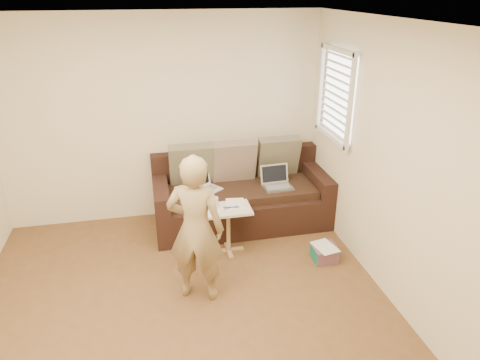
{
  "coord_description": "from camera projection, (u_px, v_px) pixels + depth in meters",
  "views": [
    {
      "loc": [
        -0.19,
        -3.15,
        2.85
      ],
      "look_at": [
        0.8,
        1.4,
        0.78
      ],
      "focal_mm": 32.84,
      "sensor_mm": 36.0,
      "label": 1
    }
  ],
  "objects": [
    {
      "name": "pillow_right",
      "position": [
        278.0,
        156.0,
        5.77
      ],
      "size": [
        0.55,
        0.28,
        0.57
      ],
      "primitive_type": null,
      "rotation": [
        0.26,
        0.0,
        0.0
      ],
      "color": "brown",
      "rests_on": "sofa"
    },
    {
      "name": "paper_on_table",
      "position": [
        235.0,
        204.0,
        5.01
      ],
      "size": [
        0.25,
        0.33,
        0.0
      ],
      "primitive_type": null,
      "rotation": [
        0.0,
        0.0,
        -0.14
      ],
      "color": "white",
      "rests_on": "side_table"
    },
    {
      "name": "striped_box",
      "position": [
        324.0,
        253.0,
        4.95
      ],
      "size": [
        0.27,
        0.27,
        0.17
      ],
      "primitive_type": null,
      "color": "#BC1C5E",
      "rests_on": "ground"
    },
    {
      "name": "ceiling",
      "position": [
        168.0,
        26.0,
        2.95
      ],
      "size": [
        4.5,
        4.5,
        0.0
      ],
      "primitive_type": "plane",
      "rotation": [
        3.14,
        0.0,
        0.0
      ],
      "color": "white",
      "rests_on": "wall_back"
    },
    {
      "name": "scissors",
      "position": [
        231.0,
        207.0,
        4.92
      ],
      "size": [
        0.2,
        0.15,
        0.02
      ],
      "primitive_type": null,
      "rotation": [
        0.0,
        0.0,
        0.32
      ],
      "color": "silver",
      "rests_on": "side_table"
    },
    {
      "name": "laptop_silver",
      "position": [
        278.0,
        188.0,
        5.51
      ],
      "size": [
        0.38,
        0.28,
        0.24
      ],
      "primitive_type": null,
      "rotation": [
        0.0,
        0.0,
        0.05
      ],
      "color": "#B7BABC",
      "rests_on": "sofa"
    },
    {
      "name": "pillow_left",
      "position": [
        191.0,
        164.0,
        5.51
      ],
      "size": [
        0.55,
        0.29,
        0.57
      ],
      "primitive_type": null,
      "rotation": [
        0.28,
        0.0,
        0.0
      ],
      "color": "brown",
      "rests_on": "sofa"
    },
    {
      "name": "person",
      "position": [
        196.0,
        229.0,
        4.12
      ],
      "size": [
        0.65,
        0.54,
        1.5
      ],
      "primitive_type": "imported",
      "rotation": [
        0.0,
        0.0,
        2.78
      ],
      "color": "#968C51",
      "rests_on": "ground"
    },
    {
      "name": "floor",
      "position": [
        187.0,
        326.0,
        4.01
      ],
      "size": [
        4.5,
        4.5,
        0.0
      ],
      "primitive_type": "plane",
      "color": "brown",
      "rests_on": "ground"
    },
    {
      "name": "sofa",
      "position": [
        241.0,
        193.0,
        5.59
      ],
      "size": [
        2.2,
        0.95,
        0.85
      ],
      "primitive_type": null,
      "color": "black",
      "rests_on": "ground"
    },
    {
      "name": "window_blinds",
      "position": [
        336.0,
        95.0,
        5.03
      ],
      "size": [
        0.12,
        0.88,
        1.08
      ],
      "primitive_type": null,
      "color": "white",
      "rests_on": "wall_right"
    },
    {
      "name": "wall_back",
      "position": [
        163.0,
        121.0,
        5.49
      ],
      "size": [
        4.0,
        0.0,
        4.0
      ],
      "primitive_type": "plane",
      "rotation": [
        1.57,
        0.0,
        0.0
      ],
      "color": "beige",
      "rests_on": "ground"
    },
    {
      "name": "laptop_white",
      "position": [
        206.0,
        191.0,
        5.43
      ],
      "size": [
        0.44,
        0.42,
        0.26
      ],
      "primitive_type": null,
      "rotation": [
        0.0,
        0.0,
        0.63
      ],
      "color": "white",
      "rests_on": "sofa"
    },
    {
      "name": "pillow_mid",
      "position": [
        234.0,
        161.0,
        5.61
      ],
      "size": [
        0.55,
        0.27,
        0.57
      ],
      "primitive_type": null,
      "rotation": [
        0.24,
        0.0,
        0.0
      ],
      "color": "#7A6357",
      "rests_on": "sofa"
    },
    {
      "name": "wall_right",
      "position": [
        407.0,
        177.0,
        3.87
      ],
      "size": [
        0.0,
        4.5,
        4.5
      ],
      "primitive_type": "plane",
      "rotation": [
        1.57,
        0.0,
        -1.57
      ],
      "color": "beige",
      "rests_on": "ground"
    },
    {
      "name": "drinking_glass",
      "position": [
        215.0,
        202.0,
        4.92
      ],
      "size": [
        0.07,
        0.07,
        0.12
      ],
      "primitive_type": null,
      "color": "silver",
      "rests_on": "side_table"
    },
    {
      "name": "side_table",
      "position": [
        228.0,
        230.0,
        5.04
      ],
      "size": [
        0.51,
        0.36,
        0.56
      ],
      "primitive_type": null,
      "color": "silver",
      "rests_on": "ground"
    }
  ]
}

